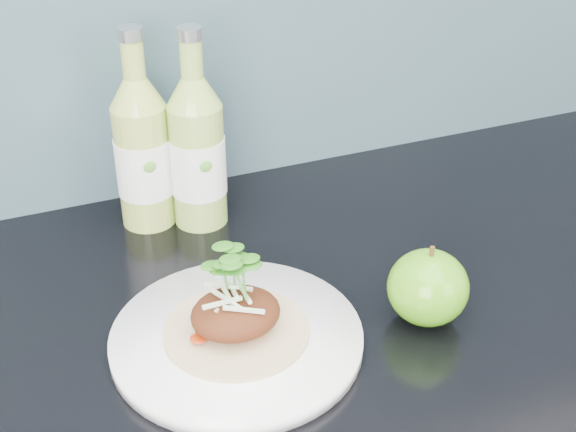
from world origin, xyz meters
The scene contains 5 objects.
dinner_plate centered at (-0.05, 1.64, 0.91)m, with size 0.30×0.30×0.02m.
pork_taco centered at (-0.05, 1.64, 0.94)m, with size 0.15×0.15×0.10m.
green_apple centered at (0.15, 1.60, 0.94)m, with size 0.10×0.10×0.09m.
cider_bottle_left centered at (-0.07, 1.91, 0.99)m, with size 0.08×0.08×0.25m.
cider_bottle_right centered at (-0.01, 1.88, 0.99)m, with size 0.07×0.07×0.25m.
Camera 1 is at (-0.23, 1.04, 1.43)m, focal length 50.00 mm.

